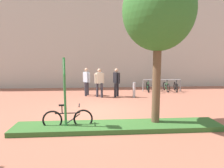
{
  "coord_description": "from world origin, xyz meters",
  "views": [
    {
      "loc": [
        -0.01,
        -8.72,
        2.46
      ],
      "look_at": [
        0.78,
        1.63,
        1.02
      ],
      "focal_mm": 32.59,
      "sensor_mm": 36.0,
      "label": 1
    }
  ],
  "objects_px": {
    "person_shirt_blue": "(99,81)",
    "parking_sign_post": "(65,83)",
    "bike_rack_cluster": "(162,86)",
    "bike_at_sign": "(68,119)",
    "person_casual_tan": "(87,80)",
    "person_suited_navy": "(116,81)",
    "bollard_steel": "(134,90)",
    "tree_sidewalk": "(159,12)"
  },
  "relations": [
    {
      "from": "person_shirt_blue",
      "to": "parking_sign_post",
      "type": "bearing_deg",
      "value": -102.58
    },
    {
      "from": "bike_rack_cluster",
      "to": "person_shirt_blue",
      "type": "bearing_deg",
      "value": -158.62
    },
    {
      "from": "bike_at_sign",
      "to": "person_casual_tan",
      "type": "height_order",
      "value": "person_casual_tan"
    },
    {
      "from": "person_casual_tan",
      "to": "person_suited_navy",
      "type": "height_order",
      "value": "same"
    },
    {
      "from": "person_casual_tan",
      "to": "bollard_steel",
      "type": "bearing_deg",
      "value": -15.24
    },
    {
      "from": "parking_sign_post",
      "to": "bike_at_sign",
      "type": "bearing_deg",
      "value": 62.77
    },
    {
      "from": "bike_rack_cluster",
      "to": "parking_sign_post",
      "type": "bearing_deg",
      "value": -128.1
    },
    {
      "from": "person_suited_navy",
      "to": "person_casual_tan",
      "type": "bearing_deg",
      "value": 162.82
    },
    {
      "from": "person_casual_tan",
      "to": "bike_at_sign",
      "type": "bearing_deg",
      "value": -93.48
    },
    {
      "from": "bike_rack_cluster",
      "to": "person_suited_navy",
      "type": "bearing_deg",
      "value": -153.24
    },
    {
      "from": "bollard_steel",
      "to": "bike_rack_cluster",
      "type": "bearing_deg",
      "value": 39.54
    },
    {
      "from": "bike_rack_cluster",
      "to": "bollard_steel",
      "type": "xyz_separation_m",
      "value": [
        -2.3,
        -1.9,
        0.1
      ]
    },
    {
      "from": "parking_sign_post",
      "to": "person_suited_navy",
      "type": "distance_m",
      "value": 5.87
    },
    {
      "from": "bike_rack_cluster",
      "to": "person_shirt_blue",
      "type": "distance_m",
      "value": 4.72
    },
    {
      "from": "person_shirt_blue",
      "to": "person_casual_tan",
      "type": "bearing_deg",
      "value": 143.55
    },
    {
      "from": "parking_sign_post",
      "to": "bike_rack_cluster",
      "type": "bearing_deg",
      "value": 51.9
    },
    {
      "from": "parking_sign_post",
      "to": "bollard_steel",
      "type": "relative_size",
      "value": 2.68
    },
    {
      "from": "bike_at_sign",
      "to": "bollard_steel",
      "type": "xyz_separation_m",
      "value": [
        3.2,
        5.07,
        0.1
      ]
    },
    {
      "from": "person_suited_navy",
      "to": "bollard_steel",
      "type": "bearing_deg",
      "value": -11.78
    },
    {
      "from": "bike_at_sign",
      "to": "parking_sign_post",
      "type": "bearing_deg",
      "value": -117.23
    },
    {
      "from": "bollard_steel",
      "to": "person_suited_navy",
      "type": "height_order",
      "value": "person_suited_navy"
    },
    {
      "from": "bike_rack_cluster",
      "to": "person_shirt_blue",
      "type": "relative_size",
      "value": 1.54
    },
    {
      "from": "tree_sidewalk",
      "to": "bike_at_sign",
      "type": "relative_size",
      "value": 3.12
    },
    {
      "from": "bike_rack_cluster",
      "to": "person_suited_navy",
      "type": "height_order",
      "value": "person_suited_navy"
    },
    {
      "from": "bollard_steel",
      "to": "person_casual_tan",
      "type": "height_order",
      "value": "person_casual_tan"
    },
    {
      "from": "bollard_steel",
      "to": "person_suited_navy",
      "type": "bearing_deg",
      "value": 168.22
    },
    {
      "from": "bike_rack_cluster",
      "to": "person_casual_tan",
      "type": "bearing_deg",
      "value": -167.66
    },
    {
      "from": "parking_sign_post",
      "to": "person_suited_navy",
      "type": "height_order",
      "value": "parking_sign_post"
    },
    {
      "from": "parking_sign_post",
      "to": "bike_rack_cluster",
      "type": "distance_m",
      "value": 9.09
    },
    {
      "from": "tree_sidewalk",
      "to": "parking_sign_post",
      "type": "bearing_deg",
      "value": -176.67
    },
    {
      "from": "tree_sidewalk",
      "to": "person_shirt_blue",
      "type": "relative_size",
      "value": 3.05
    },
    {
      "from": "bike_rack_cluster",
      "to": "bollard_steel",
      "type": "height_order",
      "value": "bollard_steel"
    },
    {
      "from": "bike_rack_cluster",
      "to": "person_shirt_blue",
      "type": "height_order",
      "value": "person_shirt_blue"
    },
    {
      "from": "bollard_steel",
      "to": "person_suited_navy",
      "type": "relative_size",
      "value": 0.52
    },
    {
      "from": "person_shirt_blue",
      "to": "tree_sidewalk",
      "type": "bearing_deg",
      "value": -70.08
    },
    {
      "from": "bike_at_sign",
      "to": "bike_rack_cluster",
      "type": "bearing_deg",
      "value": 51.74
    },
    {
      "from": "bike_at_sign",
      "to": "person_suited_navy",
      "type": "height_order",
      "value": "person_suited_navy"
    },
    {
      "from": "bike_at_sign",
      "to": "bike_rack_cluster",
      "type": "relative_size",
      "value": 0.63
    },
    {
      "from": "bollard_steel",
      "to": "person_shirt_blue",
      "type": "relative_size",
      "value": 0.52
    },
    {
      "from": "bollard_steel",
      "to": "person_shirt_blue",
      "type": "xyz_separation_m",
      "value": [
        -2.06,
        0.19,
        0.53
      ]
    },
    {
      "from": "tree_sidewalk",
      "to": "person_casual_tan",
      "type": "xyz_separation_m",
      "value": [
        -2.67,
        5.78,
        -2.91
      ]
    },
    {
      "from": "parking_sign_post",
      "to": "bike_rack_cluster",
      "type": "height_order",
      "value": "parking_sign_post"
    }
  ]
}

